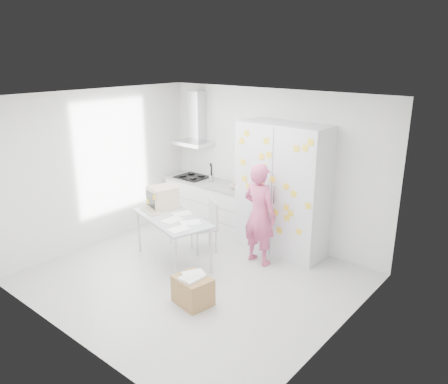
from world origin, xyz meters
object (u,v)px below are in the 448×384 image
Objects in this scene: desk at (166,206)px; cardboard_box at (193,290)px; person at (259,214)px; chair at (207,223)px.

cardboard_box is (1.37, -0.82, -0.67)m from desk.
desk reaches higher than cardboard_box.
person is 3.01× the size of cardboard_box.
chair reaches higher than cardboard_box.
chair is at bearing 69.92° from desk.
chair is 1.71m from cardboard_box.
cardboard_box is at bearing -14.94° from desk.
person reaches higher than cardboard_box.
person is at bearing 41.58° from chair.
chair is 1.62× the size of cardboard_box.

